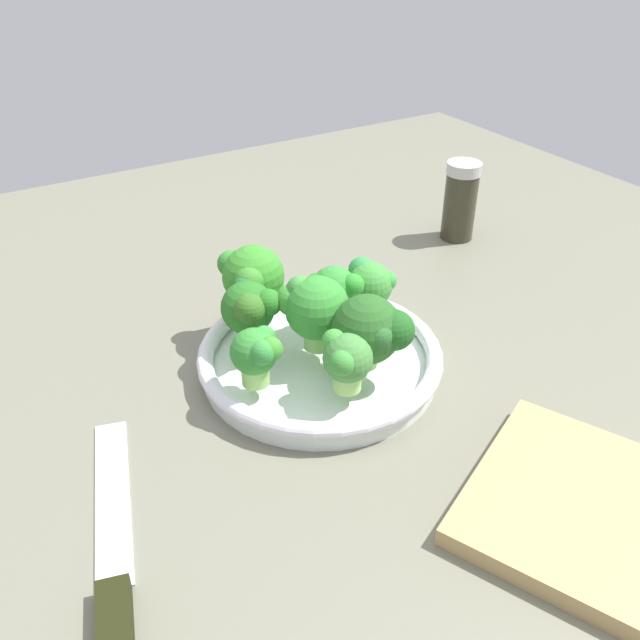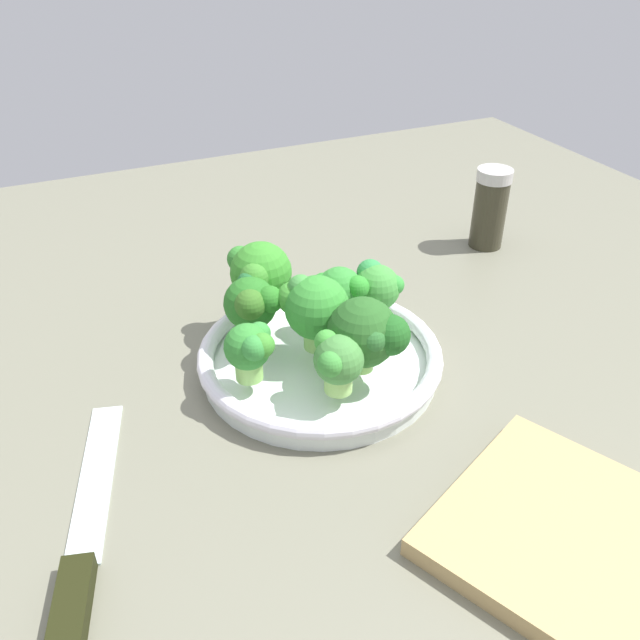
# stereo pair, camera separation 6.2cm
# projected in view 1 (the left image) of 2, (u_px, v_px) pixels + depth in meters

# --- Properties ---
(ground_plane) EXTENTS (1.30, 1.30, 0.03)m
(ground_plane) POSITION_uv_depth(u_px,v_px,m) (352.00, 376.00, 0.66)
(ground_plane) COLOR #6C6C59
(bowl) EXTENTS (0.24, 0.24, 0.03)m
(bowl) POSITION_uv_depth(u_px,v_px,m) (320.00, 358.00, 0.64)
(bowl) COLOR white
(bowl) RESTS_ON ground_plane
(broccoli_floret_0) EXTENTS (0.06, 0.05, 0.06)m
(broccoli_floret_0) POSITION_uv_depth(u_px,v_px,m) (250.00, 307.00, 0.62)
(broccoli_floret_0) COLOR #88C95E
(broccoli_floret_0) RESTS_ON bowl
(broccoli_floret_1) EXTENTS (0.07, 0.07, 0.07)m
(broccoli_floret_1) POSITION_uv_depth(u_px,v_px,m) (371.00, 331.00, 0.59)
(broccoli_floret_1) COLOR #8CC95A
(broccoli_floret_1) RESTS_ON bowl
(broccoli_floret_2) EXTENTS (0.06, 0.06, 0.07)m
(broccoli_floret_2) POSITION_uv_depth(u_px,v_px,m) (314.00, 308.00, 0.61)
(broccoli_floret_2) COLOR #89BF5F
(broccoli_floret_2) RESTS_ON bowl
(broccoli_floret_3) EXTENTS (0.05, 0.05, 0.05)m
(broccoli_floret_3) POSITION_uv_depth(u_px,v_px,m) (346.00, 359.00, 0.56)
(broccoli_floret_3) COLOR #96CC64
(broccoli_floret_3) RESTS_ON bowl
(broccoli_floret_4) EXTENTS (0.07, 0.06, 0.08)m
(broccoli_floret_4) POSITION_uv_depth(u_px,v_px,m) (252.00, 277.00, 0.66)
(broccoli_floret_4) COLOR #8BC35A
(broccoli_floret_4) RESTS_ON bowl
(broccoli_floret_5) EXTENTS (0.05, 0.05, 0.06)m
(broccoli_floret_5) POSITION_uv_depth(u_px,v_px,m) (369.00, 284.00, 0.67)
(broccoli_floret_5) COLOR #92C66A
(broccoli_floret_5) RESTS_ON bowl
(broccoli_floret_6) EXTENTS (0.05, 0.04, 0.05)m
(broccoli_floret_6) POSITION_uv_depth(u_px,v_px,m) (257.00, 353.00, 0.57)
(broccoli_floret_6) COLOR #91CC63
(broccoli_floret_6) RESTS_ON bowl
(broccoli_floret_7) EXTENTS (0.05, 0.05, 0.06)m
(broccoli_floret_7) POSITION_uv_depth(u_px,v_px,m) (334.00, 290.00, 0.66)
(broccoli_floret_7) COLOR #7CC459
(broccoli_floret_7) RESTS_ON bowl
(knife) EXTENTS (0.26, 0.09, 0.01)m
(knife) POSITION_uv_depth(u_px,v_px,m) (114.00, 586.00, 0.44)
(knife) COLOR silver
(knife) RESTS_ON ground_plane
(pepper_shaker) EXTENTS (0.04, 0.04, 0.10)m
(pepper_shaker) POSITION_uv_depth(u_px,v_px,m) (460.00, 201.00, 0.87)
(pepper_shaker) COLOR #353222
(pepper_shaker) RESTS_ON ground_plane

